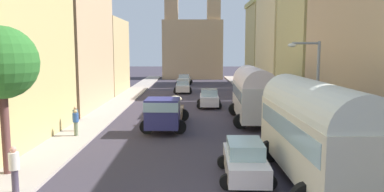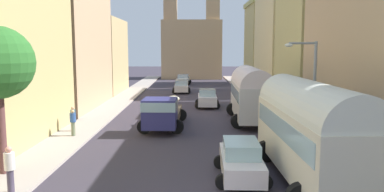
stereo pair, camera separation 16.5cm
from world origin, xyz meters
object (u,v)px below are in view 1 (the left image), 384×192
parked_bus_0 (313,127)px  car_0 (182,87)px  parked_bus_1 (252,92)px  car_2 (244,160)px  car_1 (183,79)px  pedestrian_3 (74,118)px  cargo_truck_0 (164,112)px  pedestrian_0 (13,168)px  car_3 (208,98)px  streetlamp_near (312,85)px  pedestrian_2 (75,122)px

parked_bus_0 → car_0: bearing=101.0°
car_0 → parked_bus_1: bearing=-72.8°
parked_bus_0 → car_2: size_ratio=2.19×
parked_bus_0 → car_1: parked_bus_0 is taller
car_1 → pedestrian_3: (-6.28, -33.29, 0.23)m
car_0 → car_1: size_ratio=0.88×
parked_bus_1 → car_0: parked_bus_1 is taller
car_1 → cargo_truck_0: bearing=-91.1°
pedestrian_0 → car_1: bearing=83.1°
car_3 → pedestrian_3: (-9.01, -10.72, 0.15)m
car_1 → car_2: (3.36, -41.78, 0.03)m
car_0 → streetlamp_near: (7.48, -26.00, 2.70)m
streetlamp_near → cargo_truck_0: bearing=147.7°
car_3 → pedestrian_0: bearing=-110.8°
car_1 → pedestrian_0: (-5.30, -43.71, 0.31)m
pedestrian_3 → streetlamp_near: 14.57m
car_1 → car_3: car_3 is taller
parked_bus_1 → pedestrian_0: bearing=-127.6°
parked_bus_0 → cargo_truck_0: parked_bus_0 is taller
parked_bus_1 → pedestrian_0: parked_bus_1 is taller
parked_bus_1 → pedestrian_2: parked_bus_1 is taller
pedestrian_2 → streetlamp_near: size_ratio=0.30×
parked_bus_0 → pedestrian_0: (-11.31, -1.49, -1.21)m
car_1 → pedestrian_3: bearing=-100.7°
car_3 → pedestrian_2: bearing=-125.5°
parked_bus_1 → pedestrian_0: size_ratio=4.34×
car_3 → car_0: bearing=103.5°
pedestrian_3 → car_2: bearing=-41.4°
parked_bus_0 → pedestrian_3: bearing=144.0°
pedestrian_0 → pedestrian_3: size_ratio=1.10×
car_0 → pedestrian_2: pedestrian_2 is taller
pedestrian_2 → pedestrian_3: pedestrian_2 is taller
pedestrian_0 → streetlamp_near: 14.53m
car_3 → pedestrian_2: pedestrian_2 is taller
car_2 → car_3: size_ratio=1.09×
streetlamp_near → pedestrian_0: bearing=-153.4°
parked_bus_1 → parked_bus_0: bearing=-88.4°
pedestrian_0 → pedestrian_2: size_ratio=1.08×
parked_bus_1 → car_3: (-2.92, 6.91, -1.39)m
cargo_truck_0 → pedestrian_3: cargo_truck_0 is taller
cargo_truck_0 → parked_bus_1: bearing=23.0°
car_3 → pedestrian_0: 22.62m
streetlamp_near → car_3: bearing=108.0°
parked_bus_1 → car_2: (-2.30, -12.30, -1.43)m
parked_bus_1 → car_0: size_ratio=2.12×
pedestrian_0 → streetlamp_near: streetlamp_near is taller
parked_bus_0 → car_2: parked_bus_0 is taller
pedestrian_2 → car_1: bearing=80.4°
car_2 → car_3: bearing=91.9°
parked_bus_1 → car_3: parked_bus_1 is taller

